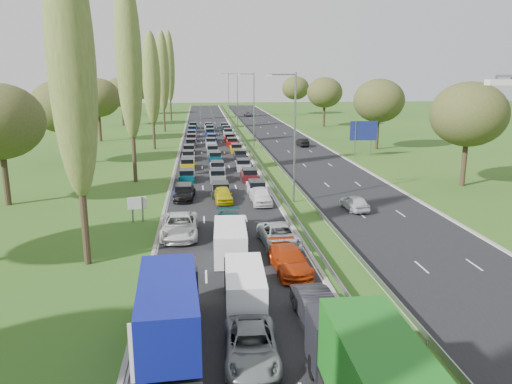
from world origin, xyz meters
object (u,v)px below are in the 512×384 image
direction_sign (364,132)px  near_car_3 (185,192)px  white_van_front (244,285)px  white_van_rear (230,240)px  info_sign (137,206)px  blue_lorry (170,311)px  near_car_2 (180,226)px

direction_sign → near_car_3: bearing=-137.9°
white_van_front → white_van_rear: white_van_rear is taller
near_car_3 → direction_sign: size_ratio=0.88×
white_van_rear → info_sign: 11.15m
blue_lorry → white_van_front: bearing=45.9°
blue_lorry → white_van_rear: 11.87m
blue_lorry → near_car_2: bearing=87.7°
near_car_2 → info_sign: (-3.58, 4.13, 0.55)m
near_car_3 → white_van_rear: 16.20m
white_van_rear → direction_sign: size_ratio=1.02×
blue_lorry → white_van_rear: (3.28, 11.38, -0.79)m
near_car_3 → info_sign: bearing=-112.2°
near_car_2 → white_van_front: bearing=-71.5°
near_car_3 → blue_lorry: size_ratio=0.54×
near_car_2 → white_van_rear: white_van_rear is taller
blue_lorry → info_sign: (-3.77, 20.01, -0.51)m
near_car_3 → blue_lorry: blue_lorry is taller
blue_lorry → info_sign: size_ratio=4.06×
near_car_2 → white_van_rear: 5.70m
near_car_2 → near_car_3: near_car_2 is taller
white_van_rear → info_sign: (-7.05, 8.64, 0.28)m
near_car_2 → near_car_3: 11.32m
blue_lorry → direction_sign: bearing=60.4°
near_car_3 → white_van_rear: white_van_rear is taller
near_car_2 → direction_sign: size_ratio=1.11×
info_sign → white_van_rear: bearing=-50.8°
white_van_front → white_van_rear: 7.25m
direction_sign → white_van_rear: bearing=-119.4°
near_car_3 → white_van_rear: (3.44, -15.83, 0.40)m
white_van_rear → direction_sign: 44.33m
near_car_3 → direction_sign: (25.18, 22.72, 2.88)m
blue_lorry → info_sign: bearing=97.7°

